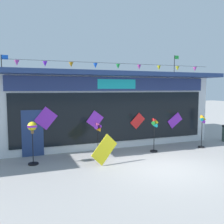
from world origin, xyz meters
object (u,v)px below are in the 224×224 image
Objects in this scene: wind_spinner_center_right at (202,125)px; wind_spinner_far_left at (32,132)px; wind_spinner_center_left at (155,129)px; wind_spinner_left at (98,135)px; display_kite_on_ground at (104,150)px; kite_shop_building at (99,106)px.

wind_spinner_far_left is at bearing 178.93° from wind_spinner_center_right.
wind_spinner_center_left is 0.97× the size of wind_spinner_center_right.
wind_spinner_left is 1.03m from display_kite_on_ground.
display_kite_on_ground is at bearing -171.51° from wind_spinner_center_right.
display_kite_on_ground is at bearing -161.22° from wind_spinner_center_left.
wind_spinner_left is 5.31m from wind_spinner_center_right.
wind_spinner_far_left is 1.02× the size of wind_spinner_center_right.
wind_spinner_far_left is (-3.94, -3.90, -0.62)m from kite_shop_building.
wind_spinner_left is 0.95× the size of wind_spinner_center_left.
wind_spinner_far_left is at bearing 159.77° from display_kite_on_ground.
wind_spinner_far_left is at bearing -135.29° from kite_shop_building.
wind_spinner_left is at bearing 0.17° from wind_spinner_far_left.
wind_spinner_center_left is (1.37, -3.91, -0.79)m from kite_shop_building.
wind_spinner_center_left reaches higher than wind_spinner_left.
wind_spinner_far_left is 2.63m from wind_spinner_left.
kite_shop_building is 5.58m from wind_spinner_far_left.
kite_shop_building is at bearing 71.18° from wind_spinner_left.
wind_spinner_far_left is at bearing -179.83° from wind_spinner_left.
wind_spinner_far_left is 7.92m from wind_spinner_center_right.
wind_spinner_center_right reaches higher than display_kite_on_ground.
wind_spinner_left is 1.39× the size of display_kite_on_ground.
wind_spinner_left is at bearing 179.57° from wind_spinner_center_left.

